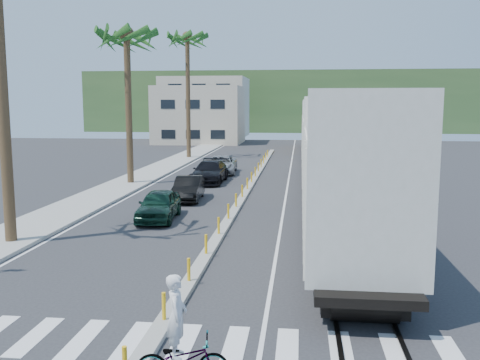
# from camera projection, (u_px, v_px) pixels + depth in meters

# --- Properties ---
(ground) EXTENTS (140.00, 140.00, 0.00)m
(ground) POSITION_uv_depth(u_px,v_px,m) (174.00, 310.00, 14.36)
(ground) COLOR #28282B
(ground) RESTS_ON ground
(sidewalk) EXTENTS (3.00, 90.00, 0.15)m
(sidewalk) POSITION_uv_depth(u_px,v_px,m) (141.00, 177.00, 39.89)
(sidewalk) COLOR gray
(sidewalk) RESTS_ON ground
(rails) EXTENTS (1.56, 100.00, 0.06)m
(rails) POSITION_uv_depth(u_px,v_px,m) (322.00, 175.00, 41.35)
(rails) COLOR black
(rails) RESTS_ON ground
(median) EXTENTS (0.45, 60.00, 0.85)m
(median) POSITION_uv_depth(u_px,v_px,m) (247.00, 190.00, 33.99)
(median) COLOR gray
(median) RESTS_ON ground
(crosswalk) EXTENTS (14.00, 2.20, 0.01)m
(crosswalk) POSITION_uv_depth(u_px,v_px,m) (153.00, 342.00, 12.39)
(crosswalk) COLOR silver
(crosswalk) RESTS_ON ground
(lane_markings) EXTENTS (9.42, 90.00, 0.01)m
(lane_markings) POSITION_uv_depth(u_px,v_px,m) (225.00, 180.00, 39.19)
(lane_markings) COLOR silver
(lane_markings) RESTS_ON ground
(freight_train) EXTENTS (3.00, 60.94, 5.85)m
(freight_train) POSITION_uv_depth(u_px,v_px,m) (323.00, 140.00, 39.31)
(freight_train) COLOR beige
(freight_train) RESTS_ON ground
(palm_trees) EXTENTS (3.50, 37.20, 13.75)m
(palm_trees) POSITION_uv_depth(u_px,v_px,m) (132.00, 25.00, 36.08)
(palm_trees) COLOR brown
(palm_trees) RESTS_ON ground
(buildings) EXTENTS (38.00, 27.00, 10.00)m
(buildings) POSITION_uv_depth(u_px,v_px,m) (239.00, 111.00, 84.96)
(buildings) COLOR #BEAE97
(buildings) RESTS_ON ground
(hillside) EXTENTS (80.00, 20.00, 12.00)m
(hillside) POSITION_uv_depth(u_px,v_px,m) (285.00, 102.00, 111.90)
(hillside) COLOR #385628
(hillside) RESTS_ON ground
(car_lead) EXTENTS (2.17, 4.40, 1.43)m
(car_lead) POSITION_uv_depth(u_px,v_px,m) (159.00, 205.00, 25.51)
(car_lead) COLOR #0F2F22
(car_lead) RESTS_ON ground
(car_second) EXTENTS (1.98, 4.34, 1.37)m
(car_second) POSITION_uv_depth(u_px,v_px,m) (188.00, 188.00, 30.74)
(car_second) COLOR black
(car_second) RESTS_ON ground
(car_third) EXTENTS (2.27, 5.35, 1.54)m
(car_third) POSITION_uv_depth(u_px,v_px,m) (210.00, 172.00, 37.61)
(car_third) COLOR black
(car_third) RESTS_ON ground
(car_rear) EXTENTS (2.97, 5.38, 1.42)m
(car_rear) POSITION_uv_depth(u_px,v_px,m) (221.00, 165.00, 42.67)
(car_rear) COLOR #A5A8AA
(car_rear) RESTS_ON ground
(cyclist) EXTENTS (1.19, 2.03, 2.23)m
(cyclist) POSITION_uv_depth(u_px,v_px,m) (181.00, 349.00, 10.52)
(cyclist) COLOR #9EA0A5
(cyclist) RESTS_ON ground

